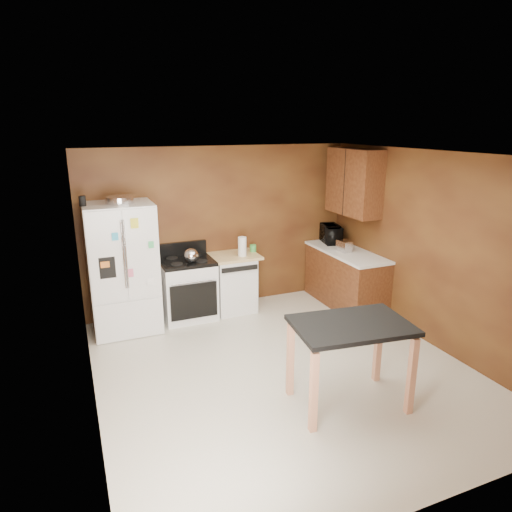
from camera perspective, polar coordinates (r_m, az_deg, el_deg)
floor at (r=5.60m, az=3.35°, el=-13.95°), size 4.50×4.50×0.00m
ceiling at (r=4.85m, az=3.85°, el=12.51°), size 4.50×4.50×0.00m
wall_back at (r=7.10m, az=-4.43°, el=3.48°), size 4.20×0.00×4.20m
wall_front at (r=3.38m, az=21.00°, el=-12.48°), size 4.20×0.00×4.20m
wall_left at (r=4.61m, az=-20.65°, el=-4.67°), size 0.00×4.50×4.50m
wall_right at (r=6.27m, az=21.09°, el=0.70°), size 0.00×4.50×4.50m
roasting_pan at (r=6.29m, az=-16.67°, el=6.73°), size 0.37×0.37×0.09m
pen_cup at (r=6.24m, az=-20.88°, el=6.44°), size 0.09×0.09×0.13m
kettle at (r=6.56m, az=-8.12°, el=0.06°), size 0.21×0.21×0.21m
paper_towel at (r=6.84m, az=-1.73°, el=1.19°), size 0.14×0.14×0.29m
green_canister at (r=7.10m, az=-0.37°, el=0.98°), size 0.12×0.12×0.11m
toaster at (r=7.20m, az=10.96°, el=1.23°), size 0.16×0.24×0.17m
microwave at (r=7.70m, az=9.33°, el=2.67°), size 0.43×0.54×0.27m
refrigerator at (r=6.52m, az=-16.31°, el=-1.50°), size 0.90×0.80×1.80m
gas_range at (r=6.86m, az=-8.52°, el=-4.00°), size 0.76×0.68×1.10m
dishwasher at (r=7.08m, az=-2.90°, el=-3.27°), size 0.78×0.63×0.89m
right_cabinets at (r=7.31m, az=11.41°, el=0.80°), size 0.63×1.58×2.45m
island at (r=4.73m, az=11.77°, el=-9.83°), size 1.24×0.90×0.91m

